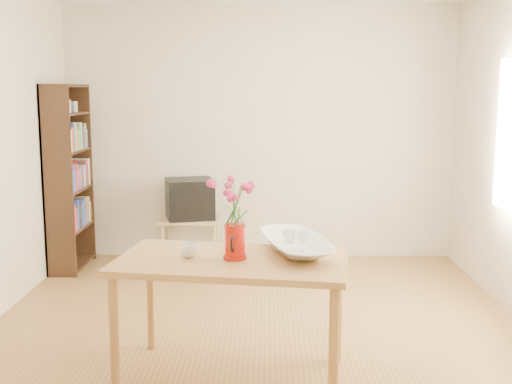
{
  "coord_description": "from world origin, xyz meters",
  "views": [
    {
      "loc": [
        0.08,
        -4.39,
        1.76
      ],
      "look_at": [
        0.0,
        0.3,
        1.0
      ],
      "focal_mm": 45.0,
      "sensor_mm": 36.0,
      "label": 1
    }
  ],
  "objects_px": {
    "table": "(232,272)",
    "bowl": "(296,211)",
    "television": "(190,198)",
    "mug": "(189,250)",
    "pitcher": "(235,243)"
  },
  "relations": [
    {
      "from": "table",
      "to": "bowl",
      "type": "bearing_deg",
      "value": 32.41
    },
    {
      "from": "bowl",
      "to": "television",
      "type": "xyz_separation_m",
      "value": [
        -0.96,
        2.46,
        -0.34
      ]
    },
    {
      "from": "mug",
      "to": "pitcher",
      "type": "bearing_deg",
      "value": 158.34
    },
    {
      "from": "pitcher",
      "to": "television",
      "type": "height_order",
      "value": "pitcher"
    },
    {
      "from": "pitcher",
      "to": "television",
      "type": "relative_size",
      "value": 0.4
    },
    {
      "from": "pitcher",
      "to": "bowl",
      "type": "bearing_deg",
      "value": 33.38
    },
    {
      "from": "mug",
      "to": "bowl",
      "type": "relative_size",
      "value": 0.2
    },
    {
      "from": "pitcher",
      "to": "bowl",
      "type": "xyz_separation_m",
      "value": [
        0.37,
        0.19,
        0.16
      ]
    },
    {
      "from": "mug",
      "to": "bowl",
      "type": "xyz_separation_m",
      "value": [
        0.65,
        0.15,
        0.21
      ]
    },
    {
      "from": "table",
      "to": "television",
      "type": "height_order",
      "value": "television"
    },
    {
      "from": "mug",
      "to": "television",
      "type": "relative_size",
      "value": 0.2
    },
    {
      "from": "table",
      "to": "mug",
      "type": "height_order",
      "value": "mug"
    },
    {
      "from": "mug",
      "to": "bowl",
      "type": "bearing_deg",
      "value": 178.65
    },
    {
      "from": "bowl",
      "to": "mug",
      "type": "bearing_deg",
      "value": -166.89
    },
    {
      "from": "table",
      "to": "television",
      "type": "distance_m",
      "value": 2.7
    }
  ]
}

